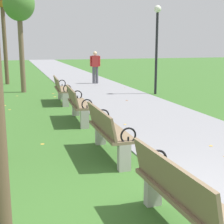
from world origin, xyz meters
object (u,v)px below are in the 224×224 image
(park_bench_1, at_px, (181,195))
(park_bench_4, at_px, (61,89))
(park_bench_2, at_px, (108,131))
(park_bench_3, at_px, (78,104))
(tree_3, at_px, (19,6))
(lamp_post, at_px, (157,36))
(pedestrian_walking, at_px, (95,66))

(park_bench_1, relative_size, park_bench_4, 1.00)
(park_bench_2, height_order, park_bench_3, same)
(park_bench_3, relative_size, park_bench_4, 1.00)
(park_bench_1, distance_m, park_bench_4, 8.39)
(tree_3, bearing_deg, lamp_post, -22.24)
(park_bench_2, xyz_separation_m, pedestrian_walking, (2.48, 10.75, 0.44))
(park_bench_1, bearing_deg, lamp_post, 66.91)
(park_bench_3, height_order, pedestrian_walking, pedestrian_walking)
(park_bench_2, height_order, lamp_post, lamp_post)
(park_bench_2, height_order, tree_3, tree_3)
(park_bench_2, relative_size, tree_3, 0.37)
(pedestrian_walking, bearing_deg, lamp_post, -69.95)
(park_bench_4, bearing_deg, pedestrian_walking, 63.72)
(pedestrian_walking, bearing_deg, park_bench_2, -102.99)
(park_bench_2, distance_m, pedestrian_walking, 11.04)
(park_bench_3, bearing_deg, park_bench_1, -90.00)
(park_bench_3, height_order, lamp_post, lamp_post)
(park_bench_1, height_order, pedestrian_walking, pedestrian_walking)
(park_bench_2, distance_m, lamp_post, 7.96)
(park_bench_4, bearing_deg, tree_3, 110.93)
(tree_3, height_order, pedestrian_walking, tree_3)
(park_bench_1, bearing_deg, pedestrian_walking, 79.53)
(park_bench_3, relative_size, pedestrian_walking, 1.00)
(park_bench_3, relative_size, lamp_post, 0.47)
(tree_3, relative_size, pedestrian_walking, 2.65)
(tree_3, bearing_deg, park_bench_1, -84.21)
(lamp_post, bearing_deg, pedestrian_walking, 110.05)
(park_bench_3, distance_m, tree_3, 6.75)
(park_bench_4, relative_size, tree_3, 0.38)
(park_bench_1, bearing_deg, tree_3, 95.79)
(tree_3, bearing_deg, park_bench_3, -78.95)
(tree_3, bearing_deg, park_bench_2, -82.46)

